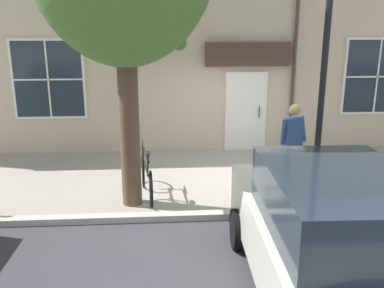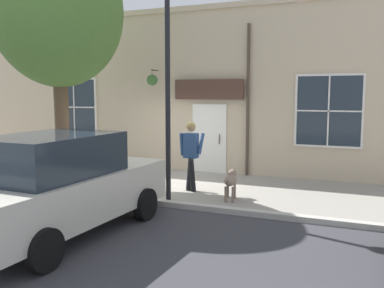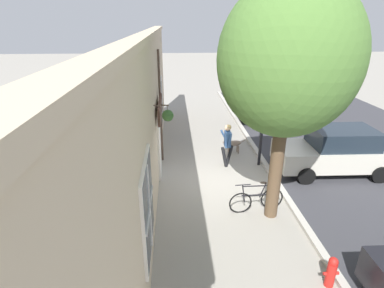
{
  "view_description": "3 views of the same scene",
  "coord_description": "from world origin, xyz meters",
  "px_view_note": "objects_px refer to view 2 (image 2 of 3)",
  "views": [
    {
      "loc": [
        8.86,
        -1.47,
        3.35
      ],
      "look_at": [
        0.03,
        -0.86,
        0.81
      ],
      "focal_mm": 40.0,
      "sensor_mm": 36.0,
      "label": 1
    },
    {
      "loc": [
        10.08,
        5.35,
        2.42
      ],
      "look_at": [
        -0.63,
        0.79,
        1.05
      ],
      "focal_mm": 40.0,
      "sensor_mm": 36.0,
      "label": 2
    },
    {
      "loc": [
        -1.6,
        -9.41,
        5.42
      ],
      "look_at": [
        -0.96,
        0.79,
        1.16
      ],
      "focal_mm": 28.0,
      "sensor_mm": 36.0,
      "label": 3
    }
  ],
  "objects_px": {
    "street_tree_by_curb": "(59,13)",
    "leaning_bicycle": "(81,170)",
    "dog_on_leash": "(231,180)",
    "street_lamp": "(168,57)",
    "pedestrian_walking": "(191,149)",
    "parked_car_mid_block": "(58,185)"
  },
  "relations": [
    {
      "from": "street_tree_by_curb",
      "to": "leaning_bicycle",
      "type": "distance_m",
      "value": 4.08
    },
    {
      "from": "dog_on_leash",
      "to": "leaning_bicycle",
      "type": "relative_size",
      "value": 0.61
    },
    {
      "from": "street_tree_by_curb",
      "to": "street_lamp",
      "type": "xyz_separation_m",
      "value": [
        0.52,
        3.28,
        -1.23
      ]
    },
    {
      "from": "pedestrian_walking",
      "to": "dog_on_leash",
      "type": "xyz_separation_m",
      "value": [
        0.45,
        1.18,
        -0.6
      ]
    },
    {
      "from": "dog_on_leash",
      "to": "street_tree_by_curb",
      "type": "bearing_deg",
      "value": -85.44
    },
    {
      "from": "dog_on_leash",
      "to": "leaning_bicycle",
      "type": "bearing_deg",
      "value": -90.88
    },
    {
      "from": "pedestrian_walking",
      "to": "leaning_bicycle",
      "type": "distance_m",
      "value": 3.14
    },
    {
      "from": "pedestrian_walking",
      "to": "street_tree_by_curb",
      "type": "bearing_deg",
      "value": -76.05
    },
    {
      "from": "pedestrian_walking",
      "to": "leaning_bicycle",
      "type": "bearing_deg",
      "value": -82.7
    },
    {
      "from": "pedestrian_walking",
      "to": "street_lamp",
      "type": "xyz_separation_m",
      "value": [
        1.32,
        0.02,
        2.15
      ]
    },
    {
      "from": "pedestrian_walking",
      "to": "leaning_bicycle",
      "type": "xyz_separation_m",
      "value": [
        0.39,
        -3.04,
        -0.68
      ]
    },
    {
      "from": "dog_on_leash",
      "to": "street_tree_by_curb",
      "type": "xyz_separation_m",
      "value": [
        0.35,
        -4.44,
        3.98
      ]
    },
    {
      "from": "dog_on_leash",
      "to": "street_tree_by_curb",
      "type": "height_order",
      "value": "street_tree_by_curb"
    },
    {
      "from": "leaning_bicycle",
      "to": "parked_car_mid_block",
      "type": "bearing_deg",
      "value": 32.55
    },
    {
      "from": "leaning_bicycle",
      "to": "parked_car_mid_block",
      "type": "height_order",
      "value": "parked_car_mid_block"
    },
    {
      "from": "pedestrian_walking",
      "to": "parked_car_mid_block",
      "type": "height_order",
      "value": "parked_car_mid_block"
    },
    {
      "from": "street_tree_by_curb",
      "to": "parked_car_mid_block",
      "type": "xyz_separation_m",
      "value": [
        3.18,
        2.51,
        -3.56
      ]
    },
    {
      "from": "pedestrian_walking",
      "to": "street_lamp",
      "type": "height_order",
      "value": "street_lamp"
    },
    {
      "from": "parked_car_mid_block",
      "to": "pedestrian_walking",
      "type": "bearing_deg",
      "value": 169.41
    },
    {
      "from": "street_tree_by_curb",
      "to": "street_lamp",
      "type": "height_order",
      "value": "street_tree_by_curb"
    },
    {
      "from": "street_tree_by_curb",
      "to": "leaning_bicycle",
      "type": "height_order",
      "value": "street_tree_by_curb"
    },
    {
      "from": "parked_car_mid_block",
      "to": "street_lamp",
      "type": "xyz_separation_m",
      "value": [
        -2.66,
        0.77,
        2.33
      ]
    }
  ]
}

